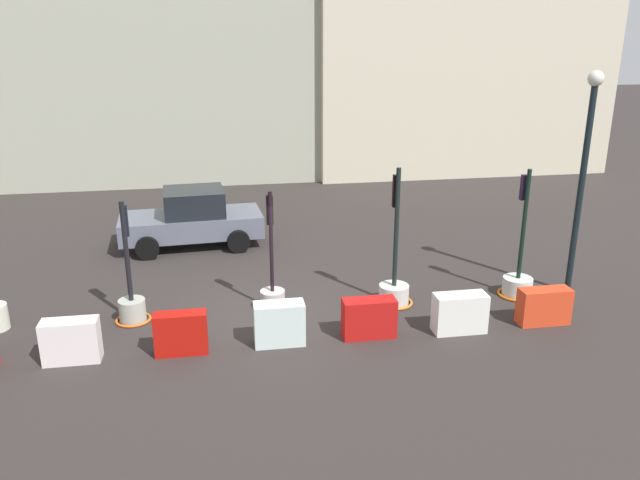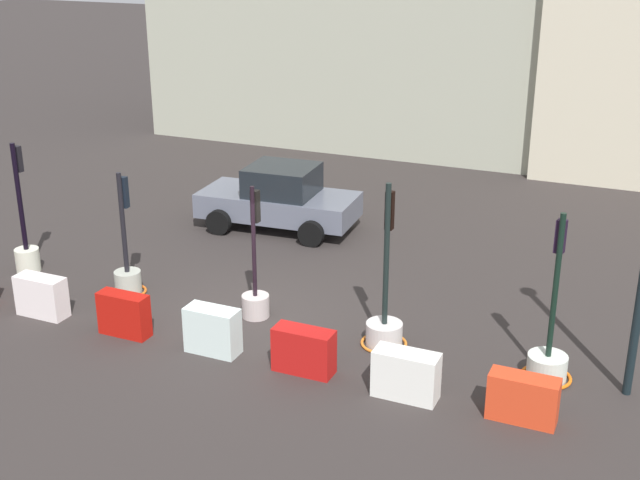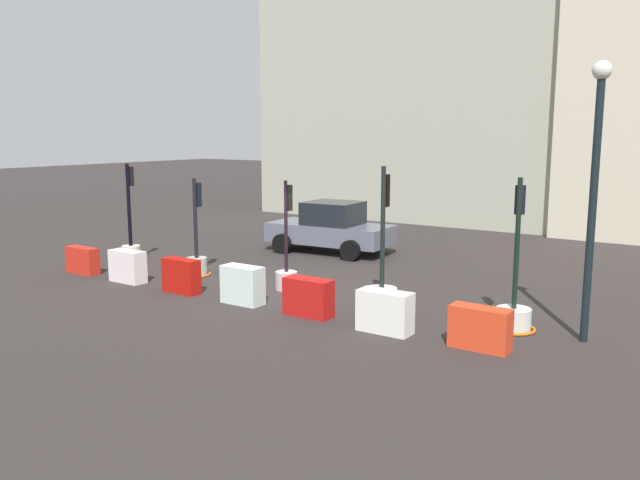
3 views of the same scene
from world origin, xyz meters
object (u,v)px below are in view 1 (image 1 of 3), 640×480
object	(u,v)px
construction_barrier_2	(181,333)
construction_barrier_5	(460,313)
construction_barrier_4	(369,318)
traffic_light_2	(272,286)
traffic_light_3	(394,284)
construction_barrier_6	(544,306)
construction_barrier_1	(71,341)
car_grey_saloon	(192,219)
traffic_light_1	(131,300)
construction_barrier_3	(279,324)
traffic_light_4	(518,278)
street_lamp_post	(585,162)

from	to	relation	value
construction_barrier_2	construction_barrier_5	distance (m)	5.88
construction_barrier_4	traffic_light_2	bearing A→B (deg)	137.54
traffic_light_3	construction_barrier_5	xyz separation A→B (m)	(0.97, -1.68, -0.07)
construction_barrier_6	construction_barrier_1	bearing A→B (deg)	179.84
construction_barrier_5	car_grey_saloon	distance (m)	9.00
traffic_light_1	construction_barrier_6	size ratio (longest dim) A/B	2.43
construction_barrier_3	car_grey_saloon	bearing A→B (deg)	105.37
construction_barrier_5	construction_barrier_3	bearing A→B (deg)	178.50
traffic_light_3	construction_barrier_3	world-z (taller)	traffic_light_3
traffic_light_3	construction_barrier_6	bearing A→B (deg)	-28.61
construction_barrier_4	traffic_light_4	bearing A→B (deg)	19.97
traffic_light_2	construction_barrier_4	distance (m)	2.55
construction_barrier_6	car_grey_saloon	world-z (taller)	car_grey_saloon
traffic_light_2	construction_barrier_1	world-z (taller)	traffic_light_2
traffic_light_1	construction_barrier_1	world-z (taller)	traffic_light_1
construction_barrier_5	construction_barrier_6	distance (m)	1.99
construction_barrier_1	construction_barrier_6	xyz separation A→B (m)	(9.97, -0.03, -0.03)
traffic_light_4	construction_barrier_4	xyz separation A→B (m)	(-4.13, -1.50, -0.04)
construction_barrier_1	traffic_light_1	bearing A→B (deg)	59.94
traffic_light_2	construction_barrier_3	size ratio (longest dim) A/B	2.72
traffic_light_4	car_grey_saloon	distance (m)	9.53
traffic_light_2	construction_barrier_2	world-z (taller)	traffic_light_2
construction_barrier_2	construction_barrier_3	distance (m)	1.99
construction_barrier_5	car_grey_saloon	world-z (taller)	car_grey_saloon
construction_barrier_4	construction_barrier_5	world-z (taller)	construction_barrier_5
construction_barrier_1	street_lamp_post	distance (m)	11.97
construction_barrier_4	construction_barrier_6	distance (m)	3.98
construction_barrier_6	car_grey_saloon	distance (m)	10.35
traffic_light_2	street_lamp_post	world-z (taller)	street_lamp_post
traffic_light_1	construction_barrier_6	xyz separation A→B (m)	(9.01, -1.70, -0.10)
traffic_light_3	construction_barrier_6	world-z (taller)	traffic_light_3
traffic_light_2	construction_barrier_5	distance (m)	4.27
traffic_light_1	construction_barrier_3	distance (m)	3.54
traffic_light_2	street_lamp_post	distance (m)	7.88
construction_barrier_2	construction_barrier_5	world-z (taller)	construction_barrier_2
construction_barrier_2	construction_barrier_6	xyz separation A→B (m)	(7.87, 0.02, -0.03)
construction_barrier_1	construction_barrier_6	size ratio (longest dim) A/B	0.95
construction_barrier_2	construction_barrier_3	world-z (taller)	construction_barrier_3
traffic_light_3	construction_barrier_2	distance (m)	5.17
construction_barrier_3	construction_barrier_5	size ratio (longest dim) A/B	0.92
traffic_light_3	construction_barrier_6	distance (m)	3.38
traffic_light_2	construction_barrier_1	bearing A→B (deg)	-157.20
traffic_light_2	traffic_light_4	xyz separation A→B (m)	(6.01, -0.21, -0.11)
construction_barrier_6	car_grey_saloon	size ratio (longest dim) A/B	0.27
street_lamp_post	traffic_light_1	bearing A→B (deg)	179.31
traffic_light_4	construction_barrier_4	world-z (taller)	traffic_light_4
construction_barrier_4	construction_barrier_6	size ratio (longest dim) A/B	0.99
construction_barrier_1	construction_barrier_2	world-z (taller)	construction_barrier_2
construction_barrier_1	construction_barrier_3	world-z (taller)	construction_barrier_3
traffic_light_2	construction_barrier_2	xyz separation A→B (m)	(-2.02, -1.78, -0.14)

